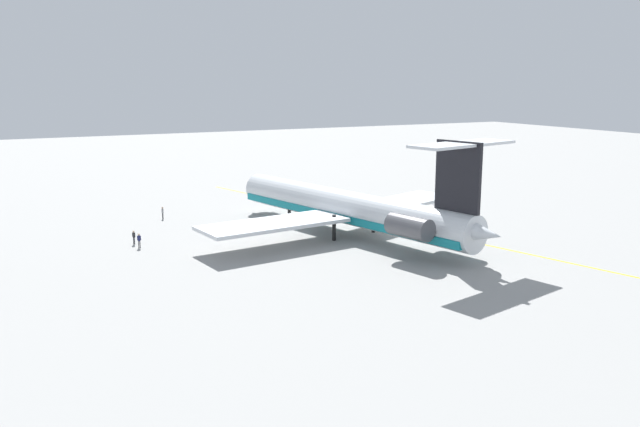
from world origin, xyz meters
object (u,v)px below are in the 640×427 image
Objects in this scene: main_jetliner at (354,208)px; ground_crew_near_nose at (139,239)px; ground_crew_near_tail at (163,211)px; safety_cone_nose at (336,194)px; ground_crew_portside at (134,235)px.

ground_crew_near_nose is at bearing 62.92° from main_jetliner.
ground_crew_near_tail reaches higher than safety_cone_nose.
ground_crew_portside is at bearing 100.76° from ground_crew_near_tail.
ground_crew_near_tail is 14.95m from ground_crew_portside.
safety_cone_nose is (21.28, -38.60, -0.87)m from ground_crew_near_nose.
ground_crew_portside is at bearing 58.76° from main_jetliner.
ground_crew_near_nose is 0.99× the size of ground_crew_near_tail.
ground_crew_near_tail reaches higher than ground_crew_portside.
ground_crew_near_nose is 1.03× the size of ground_crew_portside.
ground_crew_portside is 43.29m from safety_cone_nose.
ground_crew_near_nose is 16.79m from ground_crew_near_tail.
main_jetliner reaches higher than ground_crew_near_nose.
ground_crew_portside is (8.64, 26.36, -2.58)m from main_jetliner.
main_jetliner is 30.65m from safety_cone_nose.
ground_crew_near_nose is (6.52, 26.16, -2.55)m from main_jetliner.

